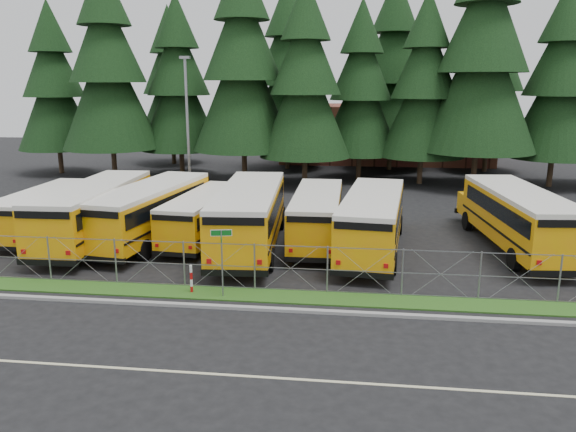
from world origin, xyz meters
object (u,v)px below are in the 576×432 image
object	(u,v)px
bus_east	(515,220)
bus_5	(317,217)
bus_2	(154,213)
bus_6	(373,223)
light_standard	(188,125)
street_sign	(222,249)
striped_bollard	(191,279)
bus_4	(251,218)
bus_3	(206,216)
bus_1	(98,213)
bus_0	(47,212)

from	to	relation	value
bus_east	bus_5	bearing A→B (deg)	173.40
bus_2	bus_5	world-z (taller)	bus_2
bus_east	bus_6	bearing A→B (deg)	-175.59
bus_east	light_standard	distance (m)	22.22
street_sign	striped_bollard	size ratio (longest dim) A/B	2.34
bus_2	bus_4	distance (m)	5.56
bus_4	striped_bollard	xyz separation A→B (m)	(-1.21, -6.63, -1.03)
bus_east	bus_3	bearing A→B (deg)	174.31
bus_east	light_standard	bearing A→B (deg)	149.54
street_sign	bus_east	bearing A→B (deg)	32.08
bus_1	bus_east	bearing A→B (deg)	1.49
bus_6	striped_bollard	world-z (taller)	bus_6
bus_1	street_sign	world-z (taller)	bus_1
bus_0	bus_4	distance (m)	12.03
bus_1	light_standard	size ratio (longest dim) A/B	1.19
bus_2	bus_5	xyz separation A→B (m)	(8.84, 0.75, -0.16)
bus_4	bus_5	xyz separation A→B (m)	(3.34, 1.59, -0.25)
bus_east	street_sign	bearing A→B (deg)	-153.72
bus_0	bus_3	xyz separation A→B (m)	(9.21, 0.08, 0.00)
bus_4	light_standard	xyz separation A→B (m)	(-6.38, 10.57, 3.87)
bus_2	striped_bollard	bearing A→B (deg)	-52.43
bus_5	light_standard	world-z (taller)	light_standard
bus_3	street_sign	world-z (taller)	street_sign
bus_3	bus_6	size ratio (longest dim) A/B	0.85
bus_1	striped_bollard	world-z (taller)	bus_1
bus_0	bus_1	size ratio (longest dim) A/B	0.81
bus_0	bus_3	distance (m)	9.22
street_sign	light_standard	xyz separation A→B (m)	(-6.54, 17.48, 3.47)
bus_2	striped_bollard	size ratio (longest dim) A/B	9.78
bus_6	light_standard	world-z (taller)	light_standard
bus_0	striped_bollard	size ratio (longest dim) A/B	8.16
bus_2	street_sign	distance (m)	9.60
bus_2	light_standard	distance (m)	10.55
bus_6	street_sign	world-z (taller)	bus_6
bus_2	bus_4	world-z (taller)	bus_4
bus_east	light_standard	size ratio (longest dim) A/B	1.18
bus_5	street_sign	size ratio (longest dim) A/B	3.75
bus_1	bus_5	distance (m)	11.80
bus_3	bus_east	world-z (taller)	bus_east
bus_0	bus_4	bearing A→B (deg)	-6.85
bus_2	bus_5	size ratio (longest dim) A/B	1.12
bus_east	striped_bollard	size ratio (longest dim) A/B	10.00
bus_5	bus_1	bearing A→B (deg)	-173.91
bus_1	bus_5	size ratio (longest dim) A/B	1.15
bus_1	striped_bollard	size ratio (longest dim) A/B	10.07
bus_0	bus_east	bearing A→B (deg)	-0.22
bus_3	bus_4	size ratio (longest dim) A/B	0.79
bus_6	striped_bollard	xyz separation A→B (m)	(-7.46, -6.77, -0.92)
bus_4	street_sign	bearing A→B (deg)	-92.48
bus_3	bus_east	size ratio (longest dim) A/B	0.82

